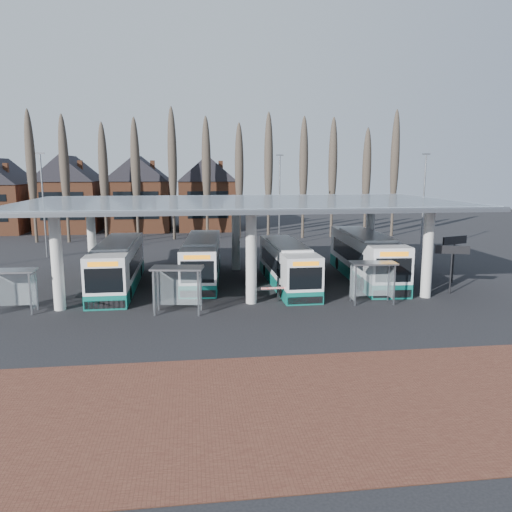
{
  "coord_description": "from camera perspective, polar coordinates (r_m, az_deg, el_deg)",
  "views": [
    {
      "loc": [
        -3.76,
        -28.84,
        8.69
      ],
      "look_at": [
        0.9,
        7.0,
        2.32
      ],
      "focal_mm": 35.0,
      "sensor_mm": 36.0,
      "label": 1
    }
  ],
  "objects": [
    {
      "name": "bus_2",
      "position": [
        37.49,
        3.59,
        -1.06
      ],
      "size": [
        2.6,
        11.53,
        3.2
      ],
      "rotation": [
        0.0,
        0.0,
        0.01
      ],
      "color": "silver",
      "rests_on": "ground"
    },
    {
      "name": "bus_3",
      "position": [
        40.58,
        12.38,
        -0.14
      ],
      "size": [
        3.58,
        13.19,
        3.63
      ],
      "rotation": [
        0.0,
        0.0,
        -0.06
      ],
      "color": "silver",
      "rests_on": "ground"
    },
    {
      "name": "station_canopy",
      "position": [
        37.15,
        -1.58,
        5.35
      ],
      "size": [
        32.0,
        16.0,
        6.34
      ],
      "color": "beige",
      "rests_on": "ground"
    },
    {
      "name": "ground",
      "position": [
        30.35,
        0.02,
        -6.63
      ],
      "size": [
        140.0,
        140.0,
        0.0
      ],
      "primitive_type": "plane",
      "color": "black",
      "rests_on": "ground"
    },
    {
      "name": "lamp_post_a",
      "position": [
        52.9,
        -23.12,
        5.57
      ],
      "size": [
        0.8,
        0.16,
        10.17
      ],
      "color": "slate",
      "rests_on": "ground"
    },
    {
      "name": "shelter_0",
      "position": [
        33.61,
        -26.11,
        -2.61
      ],
      "size": [
        2.9,
        1.49,
        2.68
      ],
      "rotation": [
        0.0,
        0.0,
        -0.02
      ],
      "color": "gray",
      "rests_on": "ground"
    },
    {
      "name": "info_sign_0",
      "position": [
        37.12,
        21.51,
        0.27
      ],
      "size": [
        2.22,
        0.82,
        3.41
      ],
      "rotation": [
        0.0,
        0.0,
        -0.31
      ],
      "color": "black",
      "rests_on": "ground"
    },
    {
      "name": "lamp_post_c",
      "position": [
        54.42,
        18.6,
        5.95
      ],
      "size": [
        0.8,
        0.16,
        10.17
      ],
      "color": "slate",
      "rests_on": "ground"
    },
    {
      "name": "barrier",
      "position": [
        32.59,
        2.65,
        -3.79
      ],
      "size": [
        2.4,
        0.67,
        1.2
      ],
      "rotation": [
        0.0,
        0.0,
        0.02
      ],
      "color": "black",
      "rests_on": "ground"
    },
    {
      "name": "townhouse_row",
      "position": [
        73.87,
        -16.89,
        7.44
      ],
      "size": [
        36.8,
        10.3,
        12.25
      ],
      "color": "brown",
      "rests_on": "ground"
    },
    {
      "name": "lamp_post_b",
      "position": [
        55.8,
        2.7,
        6.54
      ],
      "size": [
        0.8,
        0.16,
        10.17
      ],
      "color": "slate",
      "rests_on": "ground"
    },
    {
      "name": "poplar_row",
      "position": [
        61.95,
        -3.99,
        10.06
      ],
      "size": [
        45.1,
        1.1,
        14.5
      ],
      "color": "#473D33",
      "rests_on": "ground"
    },
    {
      "name": "bus_0",
      "position": [
        38.07,
        -15.49,
        -1.08
      ],
      "size": [
        2.68,
        12.32,
        3.42
      ],
      "rotation": [
        0.0,
        0.0,
        0.0
      ],
      "color": "silver",
      "rests_on": "ground"
    },
    {
      "name": "brick_strip",
      "position": [
        19.31,
        4.84,
        -16.73
      ],
      "size": [
        70.0,
        10.0,
        0.03
      ],
      "primitive_type": "cube",
      "color": "brown",
      "rests_on": "ground"
    },
    {
      "name": "shelter_1",
      "position": [
        30.53,
        -8.92,
        -2.63
      ],
      "size": [
        3.27,
        1.97,
        2.86
      ],
      "rotation": [
        0.0,
        0.0,
        -0.15
      ],
      "color": "gray",
      "rests_on": "ground"
    },
    {
      "name": "info_sign_1",
      "position": [
        40.79,
        21.74,
        1.3
      ],
      "size": [
        2.32,
        0.94,
        3.6
      ],
      "rotation": [
        0.0,
        0.0,
        0.34
      ],
      "color": "black",
      "rests_on": "ground"
    },
    {
      "name": "bus_1",
      "position": [
        39.54,
        -6.17,
        -0.42
      ],
      "size": [
        3.49,
        12.18,
        3.34
      ],
      "rotation": [
        0.0,
        0.0,
        -0.08
      ],
      "color": "silver",
      "rests_on": "ground"
    },
    {
      "name": "shelter_2",
      "position": [
        33.27,
        13.12,
        -1.9
      ],
      "size": [
        3.03,
        1.67,
        2.72
      ],
      "rotation": [
        0.0,
        0.0,
        -0.07
      ],
      "color": "gray",
      "rests_on": "ground"
    }
  ]
}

